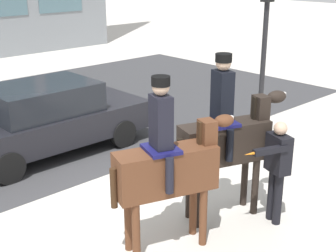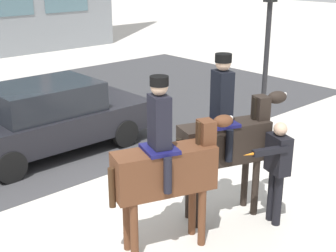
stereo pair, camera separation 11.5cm
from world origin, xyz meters
The scene contains 6 objects.
ground_plane centered at (0.00, 0.00, 0.00)m, with size 80.00×80.00×0.00m, color beige.
mounted_horse_lead centered at (-0.51, -2.01, 1.26)m, with size 1.73×0.86×2.47m.
mounted_horse_companion centered at (0.73, -1.97, 1.33)m, with size 1.77×0.89×2.59m.
pedestrian_bystander centered at (1.13, -2.63, 0.96)m, with size 0.91×0.45×1.63m.
street_car_near_lane centered at (0.03, 2.24, 0.76)m, with size 4.20×1.80×1.49m.
traffic_light centered at (3.96, -0.26, 2.53)m, with size 0.24×0.29×3.75m.
Camera 1 is at (-4.40, -6.17, 3.80)m, focal length 50.00 mm.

